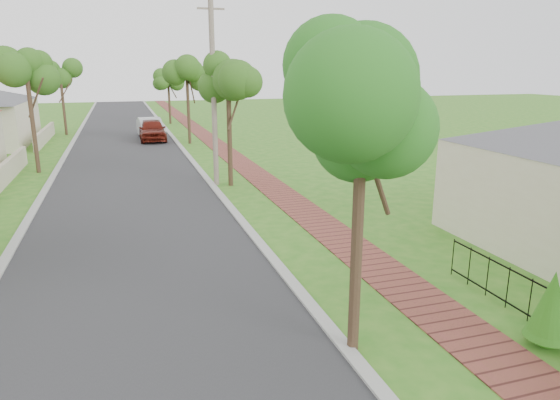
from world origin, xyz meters
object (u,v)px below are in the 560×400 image
parked_car_red (152,130)px  parked_car_white (151,128)px  utility_pole (214,95)px  near_tree (362,115)px

parked_car_red → parked_car_white: size_ratio=1.00×
parked_car_red → utility_pole: 16.42m
parked_car_red → parked_car_white: bearing=92.6°
parked_car_white → near_tree: size_ratio=0.83×
parked_car_red → utility_pole: size_ratio=0.58×
parked_car_red → near_tree: 31.11m
parked_car_white → near_tree: (1.80, -32.31, 3.77)m
near_tree → utility_pole: utility_pole is taller
parked_car_red → parked_car_white: 1.47m
parked_car_red → utility_pole: (1.86, -15.97, 3.36)m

